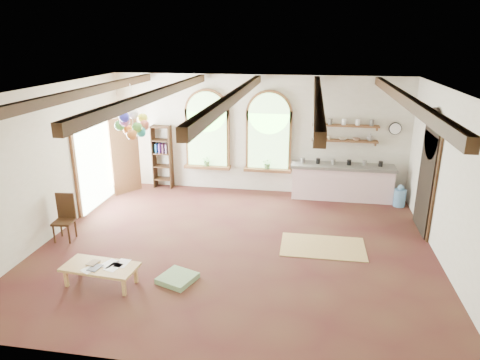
% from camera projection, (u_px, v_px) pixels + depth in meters
% --- Properties ---
extents(floor, '(8.00, 8.00, 0.00)m').
position_uv_depth(floor, '(236.00, 246.00, 8.88)').
color(floor, '#503021').
rests_on(floor, ground).
extents(ceiling_beams, '(6.20, 6.80, 0.18)m').
position_uv_depth(ceiling_beams, '(235.00, 96.00, 7.89)').
color(ceiling_beams, '#361E11').
rests_on(ceiling_beams, ceiling).
extents(window_left, '(1.30, 0.28, 2.20)m').
position_uv_depth(window_left, '(207.00, 132.00, 11.78)').
color(window_left, brown).
rests_on(window_left, floor).
extents(window_right, '(1.30, 0.28, 2.20)m').
position_uv_depth(window_right, '(269.00, 135.00, 11.52)').
color(window_right, brown).
rests_on(window_right, floor).
extents(left_doorway, '(0.10, 1.90, 2.50)m').
position_uv_depth(left_doorway, '(95.00, 161.00, 10.81)').
color(left_doorway, brown).
rests_on(left_doorway, floor).
extents(right_doorway, '(0.10, 1.30, 2.40)m').
position_uv_depth(right_doorway, '(426.00, 183.00, 9.32)').
color(right_doorway, black).
rests_on(right_doorway, floor).
extents(kitchen_counter, '(2.68, 0.62, 0.94)m').
position_uv_depth(kitchen_counter, '(342.00, 182.00, 11.36)').
color(kitchen_counter, white).
rests_on(kitchen_counter, floor).
extents(wall_shelf_lower, '(1.70, 0.24, 0.04)m').
position_uv_depth(wall_shelf_lower, '(344.00, 141.00, 11.19)').
color(wall_shelf_lower, brown).
rests_on(wall_shelf_lower, wall_back).
extents(wall_shelf_upper, '(1.70, 0.24, 0.04)m').
position_uv_depth(wall_shelf_upper, '(346.00, 126.00, 11.06)').
color(wall_shelf_upper, brown).
rests_on(wall_shelf_upper, wall_back).
extents(wall_clock, '(0.32, 0.04, 0.32)m').
position_uv_depth(wall_clock, '(395.00, 129.00, 10.95)').
color(wall_clock, black).
rests_on(wall_clock, wall_back).
extents(bookshelf, '(0.53, 0.32, 1.80)m').
position_uv_depth(bookshelf, '(162.00, 157.00, 12.12)').
color(bookshelf, '#361E11').
rests_on(bookshelf, floor).
extents(coffee_table, '(1.33, 0.70, 0.37)m').
position_uv_depth(coffee_table, '(100.00, 268.00, 7.41)').
color(coffee_table, tan).
rests_on(coffee_table, floor).
extents(side_chair, '(0.43, 0.43, 1.00)m').
position_uv_depth(side_chair, '(65.00, 227.00, 9.10)').
color(side_chair, '#361E11').
rests_on(side_chair, floor).
extents(floor_mat, '(1.72, 1.07, 0.02)m').
position_uv_depth(floor_mat, '(323.00, 247.00, 8.85)').
color(floor_mat, tan).
rests_on(floor_mat, floor).
extents(floor_cushion, '(0.74, 0.74, 0.10)m').
position_uv_depth(floor_cushion, '(177.00, 278.00, 7.61)').
color(floor_cushion, gray).
rests_on(floor_cushion, floor).
extents(water_jug_a, '(0.30, 0.30, 0.58)m').
position_uv_depth(water_jug_a, '(400.00, 197.00, 10.92)').
color(water_jug_a, '#5485B4').
rests_on(water_jug_a, floor).
extents(water_jug_b, '(0.31, 0.31, 0.61)m').
position_uv_depth(water_jug_b, '(380.00, 191.00, 11.28)').
color(water_jug_b, '#5485B4').
rests_on(water_jug_b, floor).
extents(balloon_cluster, '(0.75, 0.83, 1.14)m').
position_uv_depth(balloon_cluster, '(133.00, 125.00, 9.26)').
color(balloon_cluster, white).
rests_on(balloon_cluster, floor).
extents(table_book, '(0.21, 0.26, 0.02)m').
position_uv_depth(table_book, '(89.00, 262.00, 7.51)').
color(table_book, olive).
rests_on(table_book, coffee_table).
extents(tablet, '(0.21, 0.28, 0.01)m').
position_uv_depth(tablet, '(95.00, 268.00, 7.33)').
color(tablet, black).
rests_on(tablet, coffee_table).
extents(potted_plant_left, '(0.27, 0.23, 0.30)m').
position_uv_depth(potted_plant_left, '(207.00, 161.00, 11.93)').
color(potted_plant_left, '#598C4C').
rests_on(potted_plant_left, window_left).
extents(potted_plant_right, '(0.27, 0.23, 0.30)m').
position_uv_depth(potted_plant_right, '(268.00, 163.00, 11.67)').
color(potted_plant_right, '#598C4C').
rests_on(potted_plant_right, window_right).
extents(shelf_cup_a, '(0.12, 0.10, 0.10)m').
position_uv_depth(shelf_cup_a, '(316.00, 137.00, 11.28)').
color(shelf_cup_a, white).
rests_on(shelf_cup_a, wall_shelf_lower).
extents(shelf_cup_b, '(0.10, 0.10, 0.09)m').
position_uv_depth(shelf_cup_b, '(329.00, 138.00, 11.23)').
color(shelf_cup_b, beige).
rests_on(shelf_cup_b, wall_shelf_lower).
extents(shelf_bowl_a, '(0.22, 0.22, 0.05)m').
position_uv_depth(shelf_bowl_a, '(343.00, 139.00, 11.18)').
color(shelf_bowl_a, beige).
rests_on(shelf_bowl_a, wall_shelf_lower).
extents(shelf_bowl_b, '(0.20, 0.20, 0.06)m').
position_uv_depth(shelf_bowl_b, '(356.00, 139.00, 11.13)').
color(shelf_bowl_b, '#8C664C').
rests_on(shelf_bowl_b, wall_shelf_lower).
extents(shelf_vase, '(0.18, 0.18, 0.19)m').
position_uv_depth(shelf_vase, '(370.00, 137.00, 11.05)').
color(shelf_vase, slate).
rests_on(shelf_vase, wall_shelf_lower).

